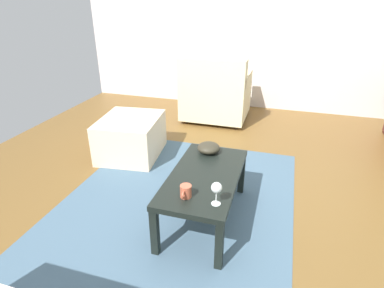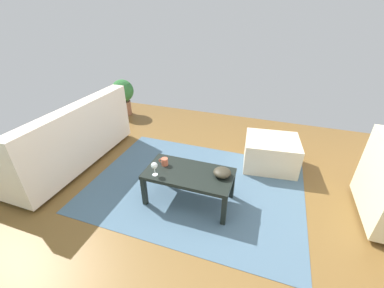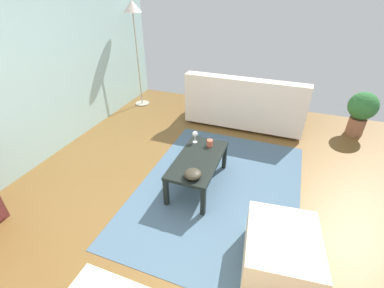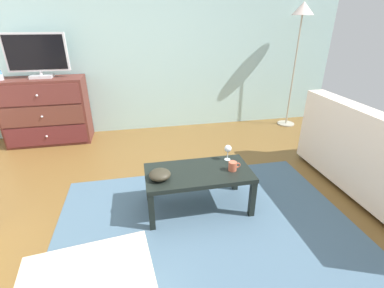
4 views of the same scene
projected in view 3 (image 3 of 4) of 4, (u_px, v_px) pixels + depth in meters
name	position (u px, v px, depth m)	size (l,w,h in m)	color
ground_plane	(198.00, 197.00, 3.20)	(5.95, 5.18, 0.05)	brown
wall_accent_rear	(12.00, 60.00, 3.15)	(5.95, 0.12, 2.78)	#9CC0BE
area_rug	(219.00, 188.00, 3.28)	(2.60, 1.90, 0.01)	#435D72
coffee_table	(198.00, 162.00, 3.17)	(0.97, 0.50, 0.40)	black
wine_glass	(195.00, 134.00, 3.39)	(0.07, 0.07, 0.16)	silver
mug	(210.00, 143.00, 3.36)	(0.11, 0.08, 0.08)	#B8593F
bowl_decorative	(193.00, 174.00, 2.82)	(0.19, 0.19, 0.08)	#312D21
couch_large	(245.00, 106.00, 4.59)	(0.85, 1.96, 0.89)	#332319
ottoman	(280.00, 253.00, 2.27)	(0.70, 0.60, 0.42)	beige
standing_lamp	(133.00, 18.00, 4.65)	(0.32, 0.32, 1.89)	#A59E8C
potted_plant	(362.00, 110.00, 4.23)	(0.44, 0.44, 0.72)	brown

